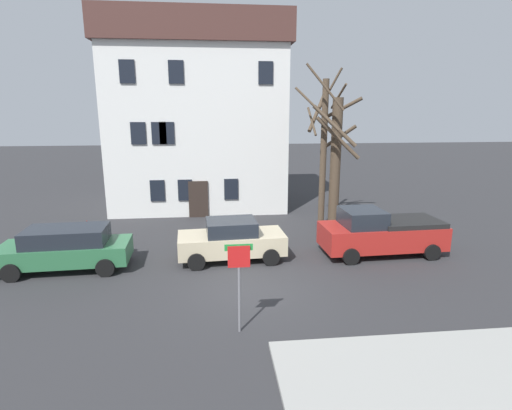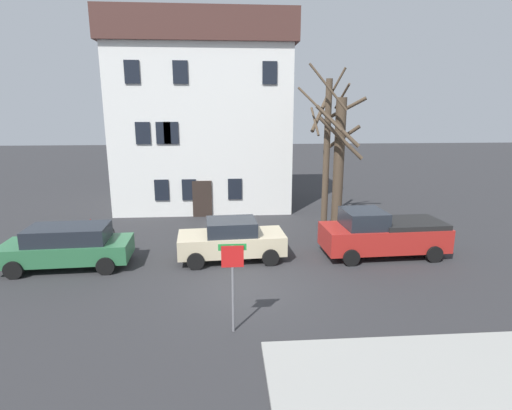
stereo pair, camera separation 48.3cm
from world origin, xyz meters
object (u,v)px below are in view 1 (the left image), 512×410
at_px(bicycle_leaning, 92,234).
at_px(car_green_wagon, 66,248).
at_px(street_sign_pole, 239,271).
at_px(building_main, 198,114).
at_px(tree_bare_mid, 335,157).
at_px(pickup_truck_red, 381,232).
at_px(car_beige_sedan, 231,240).
at_px(tree_bare_near, 323,147).

bearing_deg(bicycle_leaning, car_green_wagon, -89.50).
bearing_deg(car_green_wagon, street_sign_pole, -39.42).
bearing_deg(street_sign_pole, building_main, 95.39).
bearing_deg(tree_bare_mid, pickup_truck_red, -79.23).
xyz_separation_m(tree_bare_mid, bicycle_leaning, (-11.96, -1.29, -3.34)).
bearing_deg(street_sign_pole, tree_bare_mid, 60.59).
distance_m(tree_bare_mid, car_beige_sedan, 7.58).
bearing_deg(pickup_truck_red, building_main, 127.43).
relative_size(tree_bare_near, street_sign_pole, 3.19).
xyz_separation_m(tree_bare_near, street_sign_pole, (-4.92, -9.77, -2.40)).
relative_size(tree_bare_near, car_beige_sedan, 1.84).
bearing_deg(building_main, bicycle_leaning, -123.67).
height_order(building_main, car_beige_sedan, building_main).
bearing_deg(car_green_wagon, pickup_truck_red, 1.71).
bearing_deg(pickup_truck_red, car_green_wagon, -178.29).
bearing_deg(car_beige_sedan, street_sign_pole, -90.42).
bearing_deg(street_sign_pole, bicycle_leaning, 126.51).
xyz_separation_m(building_main, pickup_truck_red, (7.91, -10.33, -4.80)).
height_order(tree_bare_mid, car_beige_sedan, tree_bare_mid).
bearing_deg(bicycle_leaning, car_beige_sedan, -25.15).
height_order(car_beige_sedan, street_sign_pole, street_sign_pole).
height_order(building_main, tree_bare_near, building_main).
bearing_deg(tree_bare_mid, bicycle_leaning, -173.82).
distance_m(car_beige_sedan, pickup_truck_red, 6.36).
bearing_deg(bicycle_leaning, tree_bare_near, 5.84).
bearing_deg(car_beige_sedan, pickup_truck_red, -0.02).
height_order(tree_bare_near, car_green_wagon, tree_bare_near).
relative_size(car_beige_sedan, street_sign_pole, 1.73).
relative_size(tree_bare_mid, car_beige_sedan, 1.58).
bearing_deg(pickup_truck_red, street_sign_pole, -138.85).
bearing_deg(building_main, street_sign_pole, -84.61).
height_order(tree_bare_mid, street_sign_pole, tree_bare_mid).
distance_m(car_green_wagon, street_sign_pole, 8.27).
height_order(car_beige_sedan, bicycle_leaning, car_beige_sedan).
bearing_deg(street_sign_pole, car_beige_sedan, 89.58).
bearing_deg(street_sign_pole, pickup_truck_red, 41.15).
bearing_deg(bicycle_leaning, tree_bare_mid, 6.18).
bearing_deg(pickup_truck_red, car_beige_sedan, 179.98).
bearing_deg(bicycle_leaning, building_main, 56.33).
relative_size(car_beige_sedan, bicycle_leaning, 2.53).
bearing_deg(tree_bare_near, street_sign_pole, -116.72).
height_order(building_main, pickup_truck_red, building_main).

